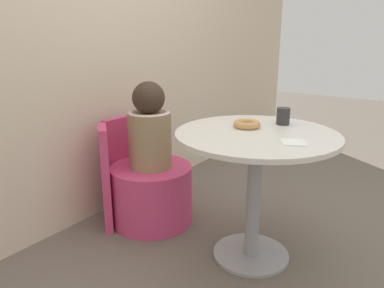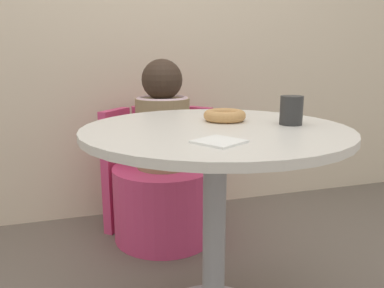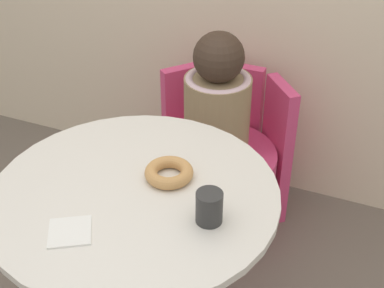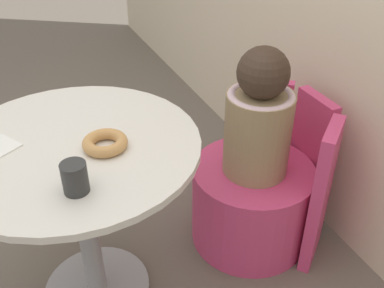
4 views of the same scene
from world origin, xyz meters
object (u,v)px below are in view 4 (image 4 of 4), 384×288
donut (105,143)px  cup (75,178)px  round_table (79,182)px  tub_chair (251,203)px  child_figure (259,119)px

donut → cup: bearing=-36.2°
round_table → donut: size_ratio=5.80×
tub_chair → donut: donut is taller
child_figure → round_table: bearing=-89.1°
child_figure → donut: 0.65m
tub_chair → cup: bearing=-71.3°
tub_chair → donut: 0.84m
round_table → donut: bearing=54.1°
round_table → tub_chair: 0.82m
round_table → child_figure: (-0.01, 0.73, 0.07)m
tub_chair → donut: (0.08, -0.64, 0.55)m
tub_chair → cup: 0.99m
donut → tub_chair: bearing=97.1°
round_table → cup: cup is taller
round_table → cup: (0.25, -0.04, 0.21)m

